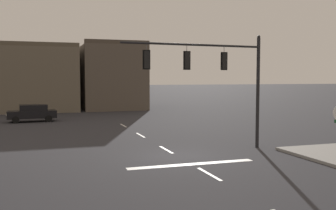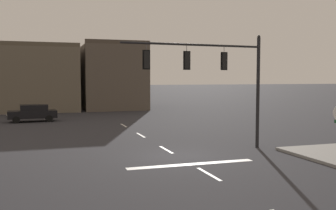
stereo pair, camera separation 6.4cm
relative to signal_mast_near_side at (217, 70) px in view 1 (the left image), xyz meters
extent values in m
plane|color=#2B2B30|center=(-2.62, -0.85, -4.56)|extent=(400.00, 400.00, 0.00)
cube|color=silver|center=(-2.62, -2.85, -4.56)|extent=(6.40, 0.50, 0.01)
cube|color=silver|center=(-2.62, -4.85, -4.56)|extent=(0.16, 2.40, 0.01)
cube|color=silver|center=(-2.62, 1.15, -4.56)|extent=(0.16, 2.40, 0.01)
cube|color=silver|center=(-2.62, 7.15, -4.56)|extent=(0.16, 2.40, 0.01)
cube|color=silver|center=(-2.62, 13.15, -4.56)|extent=(0.16, 2.40, 0.01)
cylinder|color=black|center=(2.77, 0.17, -1.31)|extent=(0.20, 0.20, 6.50)
cylinder|color=black|center=(-1.39, -0.10, 1.39)|extent=(8.34, 0.66, 0.12)
sphere|color=black|center=(2.77, 0.17, 1.99)|extent=(0.18, 0.18, 0.18)
cylinder|color=#56565B|center=(0.46, 0.02, 1.15)|extent=(0.03, 0.03, 0.35)
cube|color=black|center=(0.46, 0.02, 0.53)|extent=(0.32, 0.26, 0.90)
sphere|color=red|center=(0.45, 0.15, 0.81)|extent=(0.20, 0.20, 0.20)
sphere|color=#2D2314|center=(0.45, 0.15, 0.53)|extent=(0.20, 0.20, 0.20)
sphere|color=black|center=(0.45, 0.15, 0.25)|extent=(0.20, 0.20, 0.20)
cube|color=black|center=(0.46, 0.00, 0.53)|extent=(0.42, 0.06, 1.02)
cylinder|color=#56565B|center=(-1.86, -0.13, 1.15)|extent=(0.03, 0.03, 0.35)
cube|color=black|center=(-1.86, -0.13, 0.53)|extent=(0.32, 0.26, 0.90)
sphere|color=red|center=(-1.87, 0.00, 0.81)|extent=(0.20, 0.20, 0.20)
sphere|color=#2D2314|center=(-1.87, 0.00, 0.53)|extent=(0.20, 0.20, 0.20)
sphere|color=black|center=(-1.87, 0.00, 0.25)|extent=(0.20, 0.20, 0.20)
cube|color=black|center=(-1.86, -0.15, 0.53)|extent=(0.42, 0.06, 1.02)
cylinder|color=#56565B|center=(-4.17, -0.28, 1.15)|extent=(0.03, 0.03, 0.35)
cube|color=black|center=(-4.17, -0.28, 0.53)|extent=(0.32, 0.26, 0.90)
sphere|color=red|center=(-4.18, -0.16, 0.81)|extent=(0.20, 0.20, 0.20)
sphere|color=#2D2314|center=(-4.18, -0.16, 0.53)|extent=(0.20, 0.20, 0.20)
sphere|color=black|center=(-4.18, -0.16, 0.25)|extent=(0.20, 0.20, 0.20)
cube|color=black|center=(-4.17, -0.30, 0.53)|extent=(0.42, 0.06, 1.02)
cube|color=black|center=(-10.22, 18.77, -3.86)|extent=(4.49, 2.03, 0.70)
cube|color=black|center=(-10.07, 18.77, -3.23)|extent=(2.55, 1.73, 0.56)
cube|color=#2D3842|center=(-10.84, 18.73, -3.25)|extent=(0.33, 1.53, 0.47)
cube|color=#2D3842|center=(-8.90, 18.84, -3.25)|extent=(0.30, 1.53, 0.46)
cylinder|color=black|center=(-11.63, 17.84, -4.24)|extent=(0.65, 0.25, 0.64)
cylinder|color=black|center=(-11.72, 19.54, -4.24)|extent=(0.65, 0.25, 0.64)
cylinder|color=black|center=(-8.73, 18.00, -4.24)|extent=(0.65, 0.25, 0.64)
cylinder|color=black|center=(-8.82, 19.69, -4.24)|extent=(0.65, 0.25, 0.64)
sphere|color=silver|center=(-12.37, 18.07, -3.81)|extent=(0.16, 0.16, 0.16)
sphere|color=silver|center=(-12.43, 19.23, -3.81)|extent=(0.16, 0.16, 0.16)
cube|color=maroon|center=(-8.05, 18.88, -3.78)|extent=(0.11, 1.37, 0.12)
cube|color=#665B4C|center=(-9.65, 31.59, -0.67)|extent=(9.55, 8.38, 7.78)
cube|color=brown|center=(-9.65, 27.70, 3.47)|extent=(9.55, 0.60, 0.50)
cube|color=brown|center=(-0.26, 34.13, -0.42)|extent=(8.00, 13.46, 8.28)
cube|color=#493F35|center=(-0.26, 27.70, 3.97)|extent=(8.00, 0.60, 0.50)
camera|label=1|loc=(-9.51, -20.02, -0.41)|focal=41.67mm
camera|label=2|loc=(-9.45, -20.04, -0.41)|focal=41.67mm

